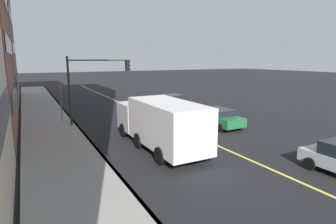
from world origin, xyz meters
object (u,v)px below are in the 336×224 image
at_px(street_sign_post, 61,101).
at_px(traffic_light_mast, 95,77).
at_px(truck_white, 160,122).
at_px(car_green, 218,117).
at_px(car_maroon, 173,102).

bearing_deg(street_sign_post, traffic_light_mast, -119.10).
distance_m(truck_white, street_sign_post, 10.18).
xyz_separation_m(car_green, street_sign_post, (6.69, 10.57, 1.12)).
relative_size(car_maroon, traffic_light_mast, 0.72).
height_order(car_green, traffic_light_mast, traffic_light_mast).
bearing_deg(truck_white, car_green, -68.05).
height_order(traffic_light_mast, street_sign_post, traffic_light_mast).
distance_m(car_green, car_maroon, 8.08).
xyz_separation_m(car_green, car_maroon, (8.06, -0.46, 0.03)).
distance_m(truck_white, traffic_light_mast, 8.32).
height_order(car_green, car_maroon, car_maroon).
bearing_deg(street_sign_post, car_maroon, -82.91).
height_order(car_green, truck_white, truck_white).
height_order(car_maroon, street_sign_post, street_sign_post).
bearing_deg(traffic_light_mast, truck_white, -166.99).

